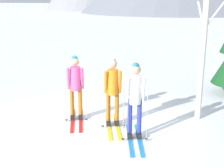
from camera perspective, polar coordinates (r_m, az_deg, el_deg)
ground_plane at (r=7.99m, az=-2.07°, el=-7.96°), size 400.00×400.00×0.00m
skier_in_pink at (r=8.18m, az=-6.84°, el=-0.18°), size 1.02×1.60×1.78m
skier_in_orange at (r=7.73m, az=0.11°, el=-0.68°), size 1.00×1.65×1.80m
skier_in_white at (r=7.00m, az=4.33°, el=-2.50°), size 0.92×1.70×1.83m
birch_tree_tall at (r=8.33m, az=16.71°, el=6.40°), size 0.83×0.63×3.80m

